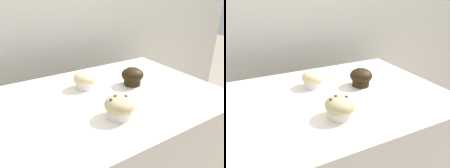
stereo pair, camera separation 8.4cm
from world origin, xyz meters
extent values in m
cube|color=beige|center=(0.00, 0.60, 0.90)|extent=(3.20, 0.10, 1.80)
cylinder|color=silver|center=(0.01, -0.15, 0.96)|extent=(0.08, 0.08, 0.04)
ellipsoid|color=tan|center=(0.01, -0.15, 0.98)|extent=(0.10, 0.10, 0.06)
sphere|color=navy|center=(0.00, -0.14, 1.01)|extent=(0.01, 0.01, 0.01)
sphere|color=navy|center=(0.03, -0.16, 1.01)|extent=(0.01, 0.01, 0.01)
sphere|color=navy|center=(-0.02, -0.15, 1.00)|extent=(0.01, 0.01, 0.01)
cylinder|color=black|center=(0.20, 0.03, 0.96)|extent=(0.07, 0.07, 0.05)
ellipsoid|color=black|center=(0.20, 0.03, 0.98)|extent=(0.10, 0.10, 0.06)
sphere|color=black|center=(0.19, 0.04, 1.01)|extent=(0.01, 0.01, 0.01)
cylinder|color=white|center=(0.01, 0.11, 0.96)|extent=(0.08, 0.08, 0.04)
ellipsoid|color=#D8BE88|center=(0.01, 0.11, 0.98)|extent=(0.09, 0.09, 0.06)
camera|label=1|loc=(-0.34, -0.65, 1.32)|focal=35.00mm
camera|label=2|loc=(-0.27, -0.69, 1.32)|focal=35.00mm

